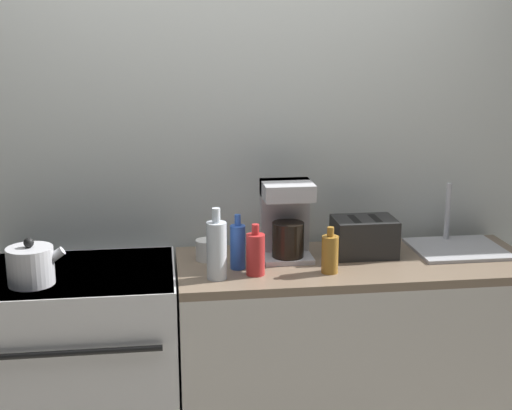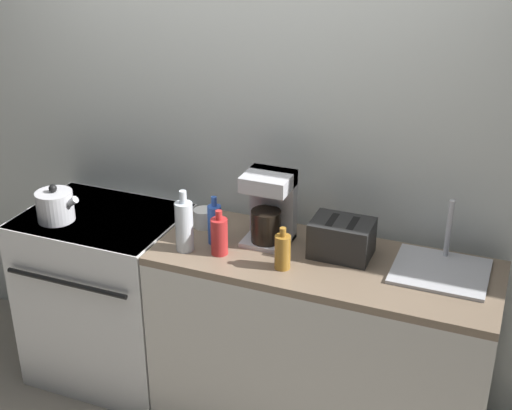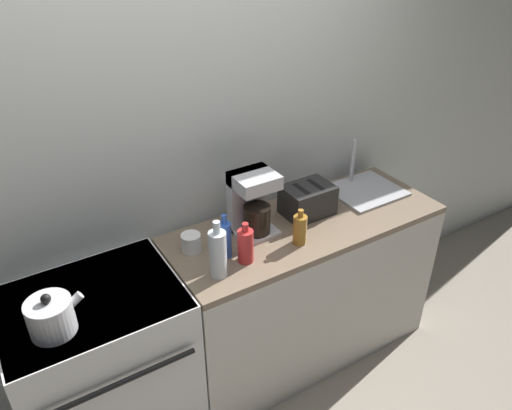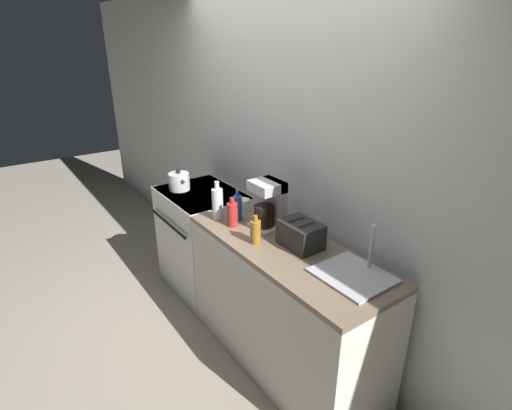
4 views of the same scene
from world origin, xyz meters
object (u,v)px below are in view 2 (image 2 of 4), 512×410
Objects in this scene: kettle at (55,206)px; cup_white at (204,218)px; coffee_maker at (270,206)px; stove at (108,294)px; bottle_red at (219,236)px; bottle_blue at (215,224)px; bottle_amber at (283,251)px; toaster at (342,238)px; bottle_clear at (184,226)px.

cup_white is at bearing 16.42° from kettle.
stove is at bearing -175.18° from coffee_maker.
bottle_blue is at bearing 126.15° from bottle_red.
bottle_amber is at bearing -56.60° from coffee_maker.
coffee_maker is 1.76× the size of bottle_amber.
toaster is at bearing -1.85° from cup_white.
toaster is (1.38, 0.18, 0.01)m from kettle.
bottle_red is (0.16, 0.03, -0.03)m from bottle_clear.
coffee_maker is at bearing 27.44° from bottle_blue.
bottle_blue is 0.38m from bottle_amber.
stove is 9.63× the size of cup_white.
bottle_clear is 0.25m from cup_white.
stove is at bearing 169.80° from bottle_red.
bottle_amber is at bearing -134.36° from toaster.
coffee_maker is 0.28m from bottle_amber.
bottle_red reaches higher than toaster.
kettle is at bearing -163.58° from cup_white.
stove is 4.06× the size of bottle_blue.
stove is 2.76× the size of coffee_maker.
bottle_red reaches higher than bottle_amber.
toaster is 0.70m from bottle_clear.
stove is at bearing 176.26° from bottle_blue.
bottle_amber is 0.91× the size of bottle_red.
bottle_amber is 0.54m from cup_white.
bottle_blue reaches higher than bottle_amber.
bottle_red reaches higher than cup_white.
bottle_clear is at bearing -144.54° from coffee_maker.
bottle_clear is at bearing -130.73° from bottle_blue.
bottle_blue is at bearing -3.74° from stove.
coffee_maker is at bearing 178.32° from toaster.
coffee_maker is 1.47× the size of bottle_blue.
toaster is 0.92× the size of bottle_clear.
bottle_blue is (0.65, -0.04, 0.55)m from stove.
toaster is 0.29m from bottle_amber.
cup_white is at bearing 154.76° from bottle_amber.
bottle_red is at bearing -49.56° from cup_white.
coffee_maker is 0.27m from bottle_red.
bottle_blue is at bearing -46.97° from cup_white.
kettle is 1.18m from bottle_amber.
coffee_maker is 1.61× the size of bottle_red.
stove is 3.50× the size of toaster.
toaster is 0.79× the size of coffee_maker.
kettle is 0.88m from bottle_red.
bottle_blue is (0.82, 0.08, 0.02)m from kettle.
bottle_clear reaches higher than kettle.
cup_white is (-0.48, 0.23, -0.04)m from bottle_amber.
coffee_maker is at bearing 123.40° from bottle_amber.
toaster reaches higher than stove.
coffee_maker is (-0.34, 0.01, 0.09)m from toaster.
bottle_blue is (-0.22, -0.12, -0.08)m from coffee_maker.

